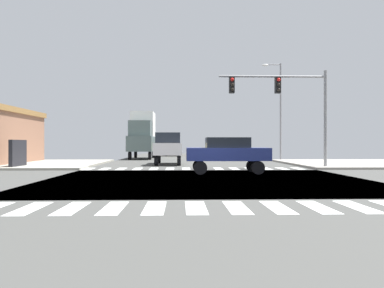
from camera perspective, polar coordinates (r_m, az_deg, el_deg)
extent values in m
cube|color=#3F3F3D|center=(16.85, 2.10, -5.34)|extent=(14.00, 90.00, 0.05)
cube|color=#3F3F3D|center=(16.85, 2.10, -5.34)|extent=(90.00, 12.00, 0.05)
cube|color=gray|center=(32.06, 24.40, -2.61)|extent=(12.00, 12.00, 0.14)
cube|color=gray|center=(31.12, -24.22, -2.69)|extent=(12.00, 12.00, 0.14)
cube|color=white|center=(10.22, -22.73, -8.71)|extent=(0.50, 2.00, 0.01)
cube|color=white|center=(9.91, -17.25, -8.99)|extent=(0.50, 2.00, 0.01)
cube|color=white|center=(9.70, -11.47, -9.19)|extent=(0.50, 2.00, 0.01)
cube|color=white|center=(9.58, -5.49, -9.30)|extent=(0.50, 2.00, 0.01)
cube|color=white|center=(9.57, 0.57, -9.31)|extent=(0.50, 2.00, 0.01)
cube|color=white|center=(9.66, 6.58, -9.22)|extent=(0.50, 2.00, 0.01)
cube|color=white|center=(9.86, 12.42, -9.04)|extent=(0.50, 2.00, 0.01)
cube|color=white|center=(10.15, 17.96, -8.78)|extent=(0.50, 2.00, 0.01)
cube|color=white|center=(10.52, 23.15, -8.46)|extent=(0.50, 2.00, 0.01)
cube|color=white|center=(24.73, -14.93, -3.55)|extent=(0.50, 2.00, 0.01)
cube|color=white|center=(24.52, -12.65, -3.58)|extent=(0.50, 2.00, 0.01)
cube|color=white|center=(24.36, -10.34, -3.60)|extent=(0.50, 2.00, 0.01)
cube|color=white|center=(24.23, -7.99, -3.62)|extent=(0.50, 2.00, 0.01)
cube|color=white|center=(24.14, -5.63, -3.64)|extent=(0.50, 2.00, 0.01)
cube|color=white|center=(24.09, -3.25, -3.64)|extent=(0.50, 2.00, 0.01)
cube|color=white|center=(24.09, -0.87, -3.64)|extent=(0.50, 2.00, 0.01)
cube|color=white|center=(24.13, 1.51, -3.64)|extent=(0.50, 2.00, 0.01)
cube|color=white|center=(24.20, 3.88, -3.62)|extent=(0.50, 2.00, 0.01)
cube|color=white|center=(24.32, 6.23, -3.61)|extent=(0.50, 2.00, 0.01)
cube|color=white|center=(24.48, 8.55, -3.58)|extent=(0.50, 2.00, 0.01)
cube|color=white|center=(24.68, 10.84, -3.55)|extent=(0.50, 2.00, 0.01)
cube|color=white|center=(24.92, 13.09, -3.52)|extent=(0.50, 2.00, 0.01)
cube|color=white|center=(25.19, 15.29, -3.48)|extent=(0.50, 2.00, 0.01)
cylinder|color=gray|center=(25.85, 19.01, 3.44)|extent=(0.20, 0.20, 6.17)
cylinder|color=gray|center=(25.17, 11.73, 9.68)|extent=(6.73, 0.14, 0.14)
cube|color=black|center=(25.16, 12.48, 8.42)|extent=(0.32, 0.40, 1.00)
sphere|color=red|center=(24.97, 12.62, 9.20)|extent=(0.22, 0.22, 0.22)
sphere|color=black|center=(24.93, 12.62, 8.50)|extent=(0.22, 0.22, 0.22)
sphere|color=black|center=(24.88, 12.62, 7.79)|extent=(0.22, 0.22, 0.22)
cube|color=black|center=(24.62, 5.86, 8.60)|extent=(0.32, 0.40, 1.00)
sphere|color=red|center=(24.42, 5.94, 9.41)|extent=(0.22, 0.22, 0.22)
sphere|color=black|center=(24.38, 5.94, 8.69)|extent=(0.22, 0.22, 0.22)
sphere|color=black|center=(24.33, 5.94, 7.97)|extent=(0.22, 0.22, 0.22)
cylinder|color=gray|center=(35.92, 12.90, 4.57)|extent=(0.16, 0.16, 8.77)
cylinder|color=gray|center=(36.34, 11.81, 11.35)|extent=(1.40, 0.10, 0.10)
ellipsoid|color=silver|center=(36.17, 10.71, 11.32)|extent=(0.60, 0.32, 0.20)
cube|color=black|center=(26.86, -24.20, -1.35)|extent=(0.24, 2.20, 1.80)
cylinder|color=black|center=(21.36, 8.89, -3.22)|extent=(0.68, 0.26, 0.68)
cylinder|color=black|center=(19.95, 9.66, -3.45)|extent=(0.68, 0.26, 0.68)
cylinder|color=black|center=(21.02, 1.02, -3.27)|extent=(0.68, 0.26, 0.68)
cylinder|color=black|center=(19.58, 1.23, -3.51)|extent=(0.68, 0.26, 0.68)
cube|color=navy|center=(20.40, 5.23, -1.49)|extent=(4.30, 1.80, 0.66)
cube|color=black|center=(20.39, 5.23, 0.20)|extent=(2.24, 1.55, 0.54)
cylinder|color=black|center=(37.64, -6.22, -1.70)|extent=(0.26, 0.80, 0.80)
cylinder|color=black|center=(37.83, -9.12, -1.69)|extent=(0.26, 0.80, 0.80)
cylinder|color=black|center=(42.52, -5.71, -1.50)|extent=(0.26, 0.80, 0.80)
cylinder|color=black|center=(42.69, -8.28, -1.49)|extent=(0.26, 0.80, 0.80)
cube|color=#4F6261|center=(40.14, -7.32, 0.04)|extent=(2.40, 7.20, 1.49)
cube|color=white|center=(41.27, -7.17, 2.85)|extent=(2.30, 4.18, 2.56)
cube|color=#4F6261|center=(38.02, -7.63, 2.28)|extent=(2.11, 2.02, 1.49)
cylinder|color=black|center=(47.75, -1.87, -1.36)|extent=(0.26, 0.74, 0.74)
cylinder|color=black|center=(47.78, -3.79, -1.36)|extent=(0.26, 0.74, 0.74)
cylinder|color=black|center=(51.22, -1.87, -1.26)|extent=(0.26, 0.74, 0.74)
cylinder|color=black|center=(51.25, -3.66, -1.26)|extent=(0.26, 0.74, 0.74)
cube|color=yellow|center=(49.48, -2.79, -0.39)|extent=(2.00, 5.10, 0.86)
cube|color=black|center=(48.59, -2.81, 0.55)|extent=(1.76, 1.78, 0.75)
cylinder|color=black|center=(27.35, -1.92, -2.43)|extent=(0.26, 0.74, 0.74)
cylinder|color=black|center=(27.40, -5.27, -2.43)|extent=(0.26, 0.74, 0.74)
cylinder|color=black|center=(30.82, -1.91, -2.15)|extent=(0.26, 0.74, 0.74)
cylinder|color=black|center=(30.86, -4.88, -2.15)|extent=(0.26, 0.74, 0.74)
cube|color=silver|center=(29.07, -3.49, -0.71)|extent=(2.00, 5.10, 0.86)
cube|color=black|center=(28.18, -3.55, 0.90)|extent=(1.76, 1.79, 0.75)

